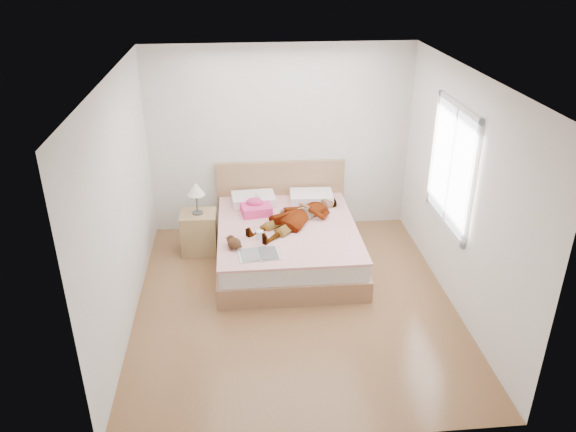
# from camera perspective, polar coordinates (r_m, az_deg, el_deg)

# --- Properties ---
(ground) EXTENTS (4.00, 4.00, 0.00)m
(ground) POSITION_cam_1_polar(r_m,az_deg,el_deg) (6.54, 0.70, -8.79)
(ground) COLOR #4C3117
(ground) RESTS_ON ground
(woman) EXTENTS (1.52, 1.45, 0.21)m
(woman) POSITION_cam_1_polar(r_m,az_deg,el_deg) (7.19, 1.03, 0.29)
(woman) COLOR silver
(woman) RESTS_ON bed
(hair) EXTENTS (0.48, 0.55, 0.07)m
(hair) POSITION_cam_1_polar(r_m,az_deg,el_deg) (7.59, -3.63, 1.11)
(hair) COLOR black
(hair) RESTS_ON bed
(phone) EXTENTS (0.10, 0.10, 0.05)m
(phone) POSITION_cam_1_polar(r_m,az_deg,el_deg) (7.48, -3.11, 2.05)
(phone) COLOR silver
(phone) RESTS_ON bed
(room_shell) EXTENTS (4.00, 4.00, 4.00)m
(room_shell) POSITION_cam_1_polar(r_m,az_deg,el_deg) (6.51, 16.28, 4.85)
(room_shell) COLOR white
(room_shell) RESTS_ON ground
(bed) EXTENTS (1.80, 2.08, 1.00)m
(bed) POSITION_cam_1_polar(r_m,az_deg,el_deg) (7.28, -0.14, -2.37)
(bed) COLOR brown
(bed) RESTS_ON ground
(towel) EXTENTS (0.43, 0.37, 0.20)m
(towel) POSITION_cam_1_polar(r_m,az_deg,el_deg) (7.40, -3.29, 0.85)
(towel) COLOR #F34280
(towel) RESTS_ON bed
(magazine) EXTENTS (0.50, 0.36, 0.03)m
(magazine) POSITION_cam_1_polar(r_m,az_deg,el_deg) (6.45, -2.96, -3.92)
(magazine) COLOR white
(magazine) RESTS_ON bed
(coffee_mug) EXTENTS (0.14, 0.11, 0.10)m
(coffee_mug) POSITION_cam_1_polar(r_m,az_deg,el_deg) (6.79, -2.83, -1.90)
(coffee_mug) COLOR white
(coffee_mug) RESTS_ON bed
(plush_toy) EXTENTS (0.21, 0.26, 0.13)m
(plush_toy) POSITION_cam_1_polar(r_m,az_deg,el_deg) (6.59, -5.54, -2.71)
(plush_toy) COLOR black
(plush_toy) RESTS_ON bed
(nightstand) EXTENTS (0.47, 0.42, 0.99)m
(nightstand) POSITION_cam_1_polar(r_m,az_deg,el_deg) (7.51, -9.03, -1.34)
(nightstand) COLOR olive
(nightstand) RESTS_ON ground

